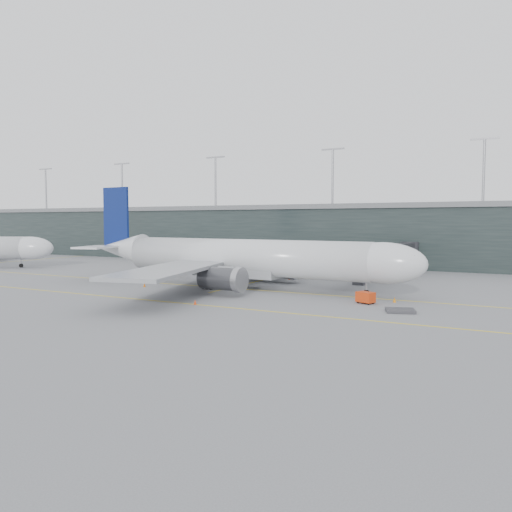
% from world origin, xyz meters
% --- Properties ---
extents(ground, '(320.00, 320.00, 0.00)m').
position_xyz_m(ground, '(0.00, 0.00, 0.00)').
color(ground, slate).
rests_on(ground, ground).
extents(taxiline_a, '(160.00, 0.25, 0.02)m').
position_xyz_m(taxiline_a, '(0.00, -4.00, 0.01)').
color(taxiline_a, yellow).
rests_on(taxiline_a, ground).
extents(taxiline_b, '(160.00, 0.25, 0.02)m').
position_xyz_m(taxiline_b, '(0.00, -20.00, 0.01)').
color(taxiline_b, yellow).
rests_on(taxiline_b, ground).
extents(taxiline_lead_main, '(0.25, 60.00, 0.02)m').
position_xyz_m(taxiline_lead_main, '(5.00, 20.00, 0.01)').
color(taxiline_lead_main, yellow).
rests_on(taxiline_lead_main, ground).
extents(taxiline_lead_adj, '(0.25, 60.00, 0.02)m').
position_xyz_m(taxiline_lead_adj, '(-75.00, 20.00, 0.01)').
color(taxiline_lead_adj, yellow).
rests_on(taxiline_lead_adj, ground).
extents(terminal, '(240.00, 36.00, 29.00)m').
position_xyz_m(terminal, '(-0.00, 58.00, 7.62)').
color(terminal, black).
rests_on(terminal, ground).
extents(main_aircraft, '(62.36, 58.61, 17.50)m').
position_xyz_m(main_aircraft, '(6.22, -2.27, 4.91)').
color(main_aircraft, silver).
rests_on(main_aircraft, ground).
extents(jet_bridge, '(7.17, 43.31, 6.40)m').
position_xyz_m(jet_bridge, '(23.67, 23.84, 4.79)').
color(jet_bridge, '#27272B').
rests_on(jet_bridge, ground).
extents(gse_cart, '(2.71, 2.28, 1.57)m').
position_xyz_m(gse_cart, '(29.11, -8.93, 0.88)').
color(gse_cart, red).
rests_on(gse_cart, ground).
extents(baggage_dolly, '(4.08, 3.66, 0.34)m').
position_xyz_m(baggage_dolly, '(34.51, -13.13, 0.20)').
color(baggage_dolly, '#36353A').
rests_on(baggage_dolly, ground).
extents(uld_a, '(2.79, 2.54, 2.07)m').
position_xyz_m(uld_a, '(-4.72, 10.51, 1.09)').
color(uld_a, '#37383C').
rests_on(uld_a, ground).
extents(uld_b, '(2.37, 2.14, 1.77)m').
position_xyz_m(uld_b, '(-1.26, 12.25, 0.93)').
color(uld_b, '#37383C').
rests_on(uld_b, ground).
extents(uld_c, '(1.90, 1.59, 1.60)m').
position_xyz_m(uld_c, '(-1.39, 10.26, 0.84)').
color(uld_c, '#37383C').
rests_on(uld_c, ground).
extents(cone_nose, '(0.45, 0.45, 0.71)m').
position_xyz_m(cone_nose, '(32.35, -6.17, 0.36)').
color(cone_nose, orange).
rests_on(cone_nose, ground).
extents(cone_wing_stbd, '(0.41, 0.41, 0.65)m').
position_xyz_m(cone_wing_stbd, '(9.34, -20.07, 0.32)').
color(cone_wing_stbd, red).
rests_on(cone_wing_stbd, ground).
extents(cone_wing_port, '(0.47, 0.47, 0.74)m').
position_xyz_m(cone_wing_port, '(9.02, 11.81, 0.37)').
color(cone_wing_port, '#DD410C').
rests_on(cone_wing_port, ground).
extents(cone_tail, '(0.43, 0.43, 0.68)m').
position_xyz_m(cone_tail, '(-8.20, -9.33, 0.34)').
color(cone_tail, '#CA5F0B').
rests_on(cone_tail, ground).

